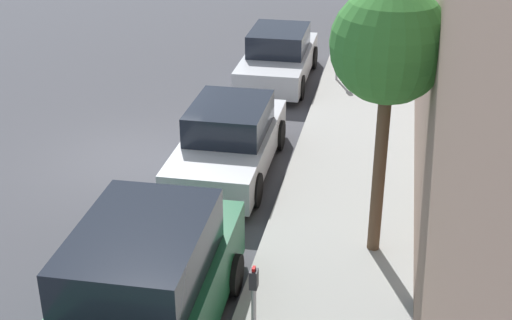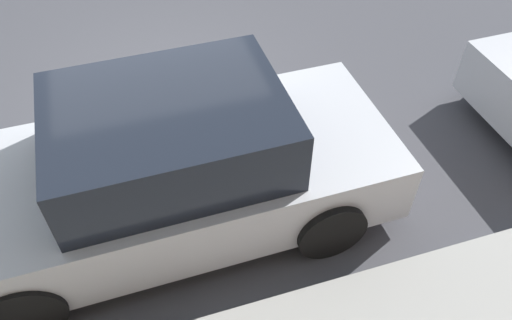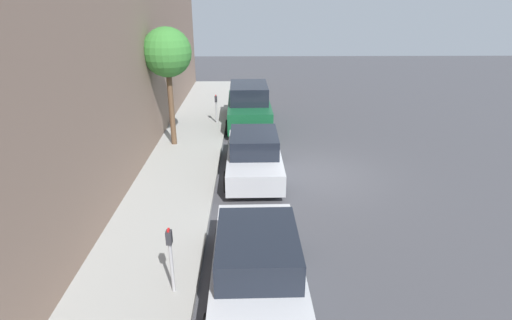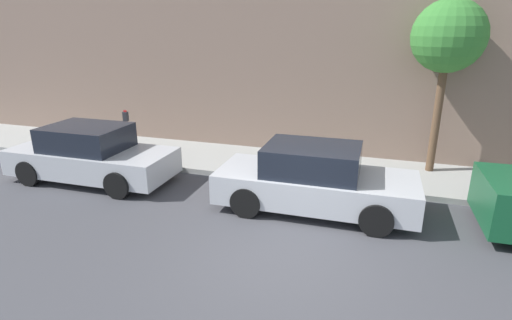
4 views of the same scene
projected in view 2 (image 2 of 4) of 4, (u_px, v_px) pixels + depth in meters
ground_plane at (156, 90)px, 6.83m from camera, size 60.00×60.00×0.00m
parked_sedan_second at (168, 171)px, 4.80m from camera, size 1.92×4.52×1.54m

